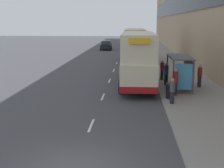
# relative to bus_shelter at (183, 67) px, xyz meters

# --- Properties ---
(ground_plane) EXTENTS (220.00, 220.00, 0.00)m
(ground_plane) POSITION_rel_bus_shelter_xyz_m (-5.77, -13.13, -1.88)
(ground_plane) COLOR #424247
(pavement) EXTENTS (5.00, 93.00, 0.14)m
(pavement) POSITION_rel_bus_shelter_xyz_m (0.73, 25.37, -1.81)
(pavement) COLOR gray
(pavement) RESTS_ON ground_plane
(lane_mark_1) EXTENTS (0.12, 2.00, 0.01)m
(lane_mark_1) POSITION_rel_bus_shelter_xyz_m (-5.77, -8.41, -1.87)
(lane_mark_1) COLOR silver
(lane_mark_1) RESTS_ON ground_plane
(lane_mark_2) EXTENTS (0.12, 2.00, 0.01)m
(lane_mark_2) POSITION_rel_bus_shelter_xyz_m (-5.77, -2.22, -1.87)
(lane_mark_2) COLOR silver
(lane_mark_2) RESTS_ON ground_plane
(lane_mark_3) EXTENTS (0.12, 2.00, 0.01)m
(lane_mark_3) POSITION_rel_bus_shelter_xyz_m (-5.77, 3.97, -1.87)
(lane_mark_3) COLOR silver
(lane_mark_3) RESTS_ON ground_plane
(lane_mark_4) EXTENTS (0.12, 2.00, 0.01)m
(lane_mark_4) POSITION_rel_bus_shelter_xyz_m (-5.77, 10.16, -1.87)
(lane_mark_4) COLOR silver
(lane_mark_4) RESTS_ON ground_plane
(lane_mark_5) EXTENTS (0.12, 2.00, 0.01)m
(lane_mark_5) POSITION_rel_bus_shelter_xyz_m (-5.77, 16.34, -1.87)
(lane_mark_5) COLOR silver
(lane_mark_5) RESTS_ON ground_plane
(bus_shelter) EXTENTS (1.60, 4.20, 2.48)m
(bus_shelter) POSITION_rel_bus_shelter_xyz_m (0.00, 0.00, 0.00)
(bus_shelter) COLOR #4C4C51
(bus_shelter) RESTS_ON ground_plane
(double_decker_bus_near) EXTENTS (2.85, 11.48, 4.30)m
(double_decker_bus_near) POSITION_rel_bus_shelter_xyz_m (-3.30, 2.47, 0.41)
(double_decker_bus_near) COLOR beige
(double_decker_bus_near) RESTS_ON ground_plane
(double_decker_bus_ahead) EXTENTS (2.85, 10.16, 4.30)m
(double_decker_bus_ahead) POSITION_rel_bus_shelter_xyz_m (-3.50, 17.98, 0.41)
(double_decker_bus_ahead) COLOR beige
(double_decker_bus_ahead) RESTS_ON ground_plane
(car_0) EXTENTS (2.05, 3.95, 1.73)m
(car_0) POSITION_rel_bus_shelter_xyz_m (-8.80, 35.73, -1.02)
(car_0) COLOR black
(car_0) RESTS_ON ground_plane
(pedestrian_at_shelter) EXTENTS (0.37, 0.37, 1.85)m
(pedestrian_at_shelter) POSITION_rel_bus_shelter_xyz_m (-0.75, -1.87, -0.79)
(pedestrian_at_shelter) COLOR #23232D
(pedestrian_at_shelter) RESTS_ON ground_plane
(pedestrian_1) EXTENTS (0.31, 0.31, 1.59)m
(pedestrian_1) POSITION_rel_bus_shelter_xyz_m (-1.24, -4.24, -0.92)
(pedestrian_1) COLOR #23232D
(pedestrian_1) RESTS_ON ground_plane
(pedestrian_2) EXTENTS (0.36, 0.36, 1.84)m
(pedestrian_2) POSITION_rel_bus_shelter_xyz_m (-1.01, 1.68, -0.80)
(pedestrian_2) COLOR #23232D
(pedestrian_2) RESTS_ON ground_plane
(pedestrian_3) EXTENTS (0.35, 0.35, 1.77)m
(pedestrian_3) POSITION_rel_bus_shelter_xyz_m (1.51, 1.01, -0.83)
(pedestrian_3) COLOR #23232D
(pedestrian_3) RESTS_ON ground_plane
(pedestrian_4) EXTENTS (0.35, 0.35, 1.75)m
(pedestrian_4) POSITION_rel_bus_shelter_xyz_m (-1.13, 3.99, -0.84)
(pedestrian_4) COLOR #23232D
(pedestrian_4) RESTS_ON ground_plane
(litter_bin) EXTENTS (0.55, 0.55, 1.05)m
(litter_bin) POSITION_rel_bus_shelter_xyz_m (-1.22, -2.92, -1.21)
(litter_bin) COLOR black
(litter_bin) RESTS_ON ground_plane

